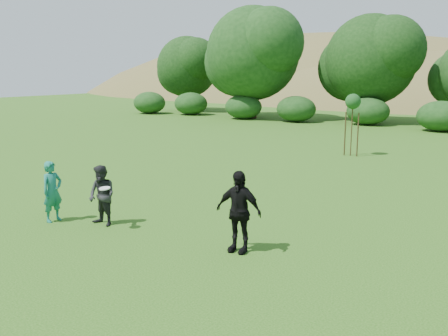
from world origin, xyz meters
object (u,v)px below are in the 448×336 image
Objects in this scene: player_grey at (102,196)px; player_black at (238,211)px; player_teal at (52,191)px; sapling at (353,103)px.

player_grey is 0.86× the size of player_black.
player_teal is 14.59m from sapling.
player_teal is 1.03× the size of player_grey.
player_teal is 5.26m from player_black.
player_grey is 3.87m from player_black.
player_grey is at bearing -70.61° from player_teal.
player_teal is 1.42m from player_grey.
player_grey is at bearing 179.82° from player_black.
player_black is at bearing 8.56° from player_grey.
player_black is at bearing -80.93° from player_teal.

